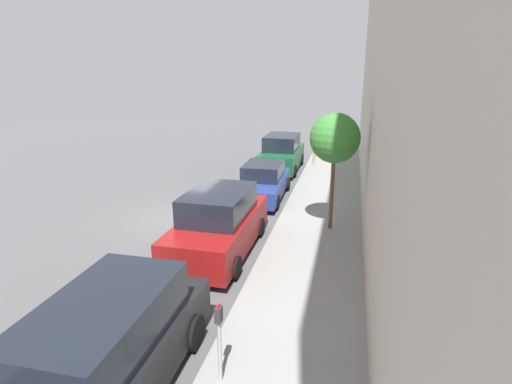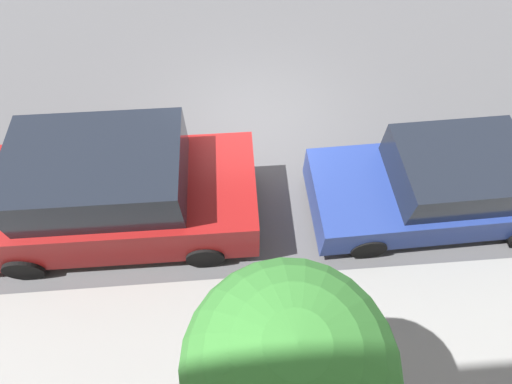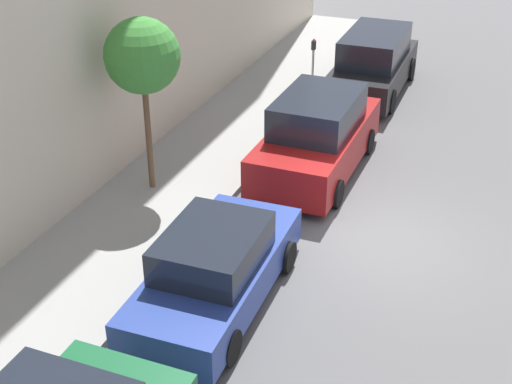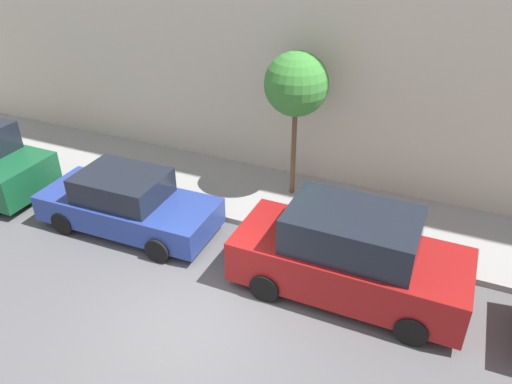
{
  "view_description": "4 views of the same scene",
  "coord_description": "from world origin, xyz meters",
  "px_view_note": "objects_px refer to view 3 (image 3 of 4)",
  "views": [
    {
      "loc": [
        5.9,
        -13.32,
        5.38
      ],
      "look_at": [
        2.56,
        0.67,
        1.0
      ],
      "focal_mm": 28.0,
      "sensor_mm": 36.0,
      "label": 1
    },
    {
      "loc": [
        5.9,
        -0.46,
        6.53
      ],
      "look_at": [
        2.37,
        -0.2,
        1.0
      ],
      "focal_mm": 28.0,
      "sensor_mm": 36.0,
      "label": 2
    },
    {
      "loc": [
        -2.2,
        12.5,
        8.02
      ],
      "look_at": [
        2.49,
        0.63,
        1.0
      ],
      "focal_mm": 50.0,
      "sensor_mm": 36.0,
      "label": 3
    },
    {
      "loc": [
        -6.08,
        -4.11,
        7.31
      ],
      "look_at": [
        3.68,
        0.16,
        1.0
      ],
      "focal_mm": 35.0,
      "sensor_mm": 36.0,
      "label": 4
    }
  ],
  "objects_px": {
    "parked_suv_second": "(317,137)",
    "parking_meter_near": "(313,58)",
    "parked_minivan_nearest": "(373,63)",
    "street_tree": "(142,57)",
    "parked_sedan_third": "(215,269)"
  },
  "relations": [
    {
      "from": "parking_meter_near",
      "to": "street_tree",
      "type": "relative_size",
      "value": 0.38
    },
    {
      "from": "street_tree",
      "to": "parking_meter_near",
      "type": "bearing_deg",
      "value": -100.74
    },
    {
      "from": "street_tree",
      "to": "parked_suv_second",
      "type": "bearing_deg",
      "value": -143.14
    },
    {
      "from": "parked_sedan_third",
      "to": "parking_meter_near",
      "type": "relative_size",
      "value": 2.98
    },
    {
      "from": "parked_suv_second",
      "to": "parked_sedan_third",
      "type": "distance_m",
      "value": 5.68
    },
    {
      "from": "parked_minivan_nearest",
      "to": "street_tree",
      "type": "height_order",
      "value": "street_tree"
    },
    {
      "from": "parked_suv_second",
      "to": "parked_sedan_third",
      "type": "xyz_separation_m",
      "value": [
        0.12,
        5.67,
        -0.21
      ]
    },
    {
      "from": "parked_suv_second",
      "to": "parking_meter_near",
      "type": "bearing_deg",
      "value": -71.45
    },
    {
      "from": "parked_minivan_nearest",
      "to": "parked_suv_second",
      "type": "distance_m",
      "value": 5.9
    },
    {
      "from": "parked_sedan_third",
      "to": "parking_meter_near",
      "type": "height_order",
      "value": "parking_meter_near"
    },
    {
      "from": "parking_meter_near",
      "to": "street_tree",
      "type": "height_order",
      "value": "street_tree"
    },
    {
      "from": "parked_sedan_third",
      "to": "street_tree",
      "type": "distance_m",
      "value": 5.16
    },
    {
      "from": "parked_minivan_nearest",
      "to": "parking_meter_near",
      "type": "distance_m",
      "value": 1.87
    },
    {
      "from": "street_tree",
      "to": "parked_sedan_third",
      "type": "bearing_deg",
      "value": 133.59
    },
    {
      "from": "parked_minivan_nearest",
      "to": "parking_meter_near",
      "type": "height_order",
      "value": "parked_minivan_nearest"
    }
  ]
}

